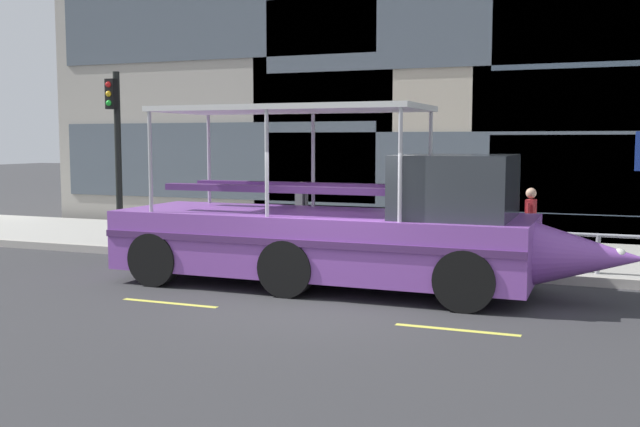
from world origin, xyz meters
name	(u,v)px	position (x,y,z in m)	size (l,w,h in m)	color
ground_plane	(325,302)	(0.00, 0.00, 0.00)	(120.00, 120.00, 0.00)	#333335
sidewalk	(410,251)	(0.00, 5.60, 0.09)	(32.00, 4.80, 0.18)	#A8A59E
curb_edge	(379,268)	(0.00, 3.11, 0.09)	(32.00, 0.18, 0.18)	#B2ADA3
lane_centreline	(302,315)	(0.00, -1.01, 0.00)	(25.80, 0.12, 0.01)	#DBD64C
curb_guardrail	(388,237)	(0.08, 3.45, 0.70)	(11.65, 0.09, 0.77)	#9EA0A8
traffic_light_pole	(116,140)	(-6.86, 3.65, 2.71)	(0.24, 0.46, 4.18)	black
duck_tour_boat	(349,231)	(-0.03, 1.28, 1.06)	(9.61, 2.52, 3.33)	purple
pedestrian_near_bow	(530,218)	(2.89, 4.14, 1.12)	(0.21, 0.45, 1.56)	#47423D
pedestrian_mid_left	(397,212)	(0.03, 4.35, 1.13)	(0.45, 0.23, 1.58)	#1E2338
pedestrian_mid_right	(302,208)	(-2.29, 4.42, 1.13)	(0.40, 0.30, 1.57)	black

